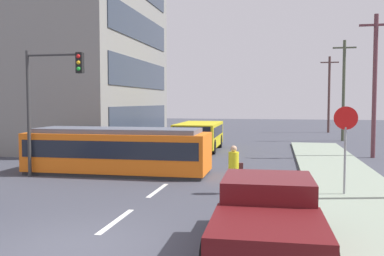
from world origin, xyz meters
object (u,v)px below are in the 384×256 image
object	(u,v)px
streetcar_tram	(118,150)
utility_pole_distant	(329,93)
parked_sedan_far	(134,139)
traffic_light_mast	(49,89)
stop_sign	(346,132)
utility_pole_far	(344,89)
pickup_truck_parked	(268,217)
parked_sedan_mid	(92,148)
city_bus	(199,135)
utility_pole_mid	(375,83)
pedestrian_crossing	(234,167)

from	to	relation	value
streetcar_tram	utility_pole_distant	world-z (taller)	utility_pole_distant
parked_sedan_far	traffic_light_mast	world-z (taller)	traffic_light_mast
streetcar_tram	stop_sign	xyz separation A→B (m)	(9.08, -3.05, 1.15)
streetcar_tram	utility_pole_distant	xyz separation A→B (m)	(12.05, 27.96, 3.03)
utility_pole_far	pickup_truck_parked	bearing A→B (deg)	-101.14
pickup_truck_parked	parked_sedan_far	size ratio (longest dim) A/B	1.24
parked_sedan_mid	utility_pole_distant	world-z (taller)	utility_pole_distant
city_bus	utility_pole_far	size ratio (longest dim) A/B	0.74
utility_pole_mid	pickup_truck_parked	bearing A→B (deg)	-108.20
utility_pole_far	parked_sedan_far	bearing A→B (deg)	-150.19
streetcar_tram	city_bus	bearing A→B (deg)	78.64
streetcar_tram	parked_sedan_far	size ratio (longest dim) A/B	1.98
streetcar_tram	utility_pole_far	distance (m)	22.21
streetcar_tram	traffic_light_mast	world-z (taller)	traffic_light_mast
stop_sign	parked_sedan_mid	bearing A→B (deg)	150.00
city_bus	utility_pole_far	bearing A→B (deg)	41.03
pedestrian_crossing	parked_sedan_mid	world-z (taller)	pedestrian_crossing
streetcar_tram	stop_sign	bearing A→B (deg)	-18.59
pedestrian_crossing	parked_sedan_far	size ratio (longest dim) A/B	0.41
pickup_truck_parked	traffic_light_mast	size ratio (longest dim) A/B	0.95
utility_pole_mid	utility_pole_distant	world-z (taller)	utility_pole_mid
pickup_truck_parked	parked_sedan_mid	xyz separation A→B (m)	(-9.79, 12.82, -0.17)
parked_sedan_far	utility_pole_distant	distance (m)	23.60
parked_sedan_far	city_bus	bearing A→B (deg)	-4.63
city_bus	parked_sedan_far	xyz separation A→B (m)	(-4.62, 0.37, -0.41)
parked_sedan_far	stop_sign	bearing A→B (deg)	-47.63
stop_sign	utility_pole_mid	distance (m)	11.54
city_bus	pedestrian_crossing	distance (m)	13.11
parked_sedan_mid	utility_pole_distant	size ratio (longest dim) A/B	0.57
city_bus	pedestrian_crossing	xyz separation A→B (m)	(3.53, -12.63, -0.09)
traffic_light_mast	utility_pole_far	bearing A→B (deg)	53.81
pedestrian_crossing	pickup_truck_parked	xyz separation A→B (m)	(1.28, -5.74, -0.15)
city_bus	stop_sign	distance (m)	14.51
parked_sedan_far	utility_pole_far	size ratio (longest dim) A/B	0.50
traffic_light_mast	utility_pole_distant	world-z (taller)	utility_pole_distant
parked_sedan_far	traffic_light_mast	distance (m)	11.75
pedestrian_crossing	utility_pole_distant	world-z (taller)	utility_pole_distant
utility_pole_distant	parked_sedan_far	bearing A→B (deg)	-129.24
city_bus	utility_pole_far	xyz separation A→B (m)	(10.17, 8.85, 3.19)
streetcar_tram	utility_pole_mid	xyz separation A→B (m)	(12.22, 7.86, 3.16)
parked_sedan_far	parked_sedan_mid	bearing A→B (deg)	-93.45
streetcar_tram	stop_sign	world-z (taller)	stop_sign
parked_sedan_far	utility_pole_distant	size ratio (longest dim) A/B	0.52
city_bus	traffic_light_mast	distance (m)	12.08
utility_pole_mid	traffic_light_mast	bearing A→B (deg)	-147.51
streetcar_tram	parked_sedan_far	bearing A→B (deg)	105.36
stop_sign	utility_pole_mid	bearing A→B (deg)	73.95
city_bus	utility_pole_distant	xyz separation A→B (m)	(10.14, 18.46, 3.04)
city_bus	parked_sedan_far	bearing A→B (deg)	175.37
parked_sedan_mid	traffic_light_mast	size ratio (longest dim) A/B	0.83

